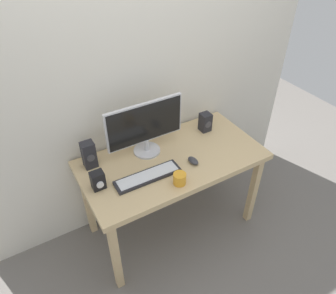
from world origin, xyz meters
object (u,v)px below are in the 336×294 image
Objects in this scene: monitor at (145,126)px; coffee_mug at (180,179)px; mouse at (193,161)px; keyboard_primary at (148,176)px; speaker_left at (89,155)px; audio_controller at (98,180)px; desk at (172,166)px; speaker_right at (205,122)px.

coffee_mug is (0.03, -0.43, -0.19)m from monitor.
keyboard_primary is at bearing 171.45° from mouse.
mouse is at bearing -27.65° from speaker_left.
audio_controller is at bearing 166.09° from keyboard_primary.
mouse is (0.10, -0.12, 0.10)m from desk.
audio_controller reaches higher than mouse.
desk is 0.38m from monitor.
speaker_left is at bearing 134.22° from coffee_mug.
keyboard_primary is at bearing -159.63° from desk.
speaker_right is 0.98m from speaker_left.
mouse reaches higher than keyboard_primary.
desk is 0.60m from audio_controller.
speaker_left reaches higher than coffee_mug.
desk is at bearing -21.90° from speaker_left.
keyboard_primary is 0.45m from speaker_left.
speaker_right is 0.67m from coffee_mug.
speaker_left is 0.24m from audio_controller.
speaker_left is (-0.66, 0.34, 0.08)m from mouse.
speaker_right is at bearing 39.76° from coffee_mug.
monitor reaches higher than mouse.
speaker_right is at bearing 0.03° from monitor.
speaker_left is (-0.43, 0.05, -0.12)m from monitor.
keyboard_primary is at bearing -46.79° from speaker_left.
monitor is (-0.13, 0.18, 0.31)m from desk.
speaker_right is 1.76× the size of coffee_mug.
speaker_right is (0.42, 0.18, 0.16)m from desk.
coffee_mug is at bearing -45.78° from speaker_left.
monitor is 6.76× the size of coffee_mug.
audio_controller is at bearing 166.79° from mouse.
desk is 10.49× the size of audio_controller.
coffee_mug is at bearing -43.82° from keyboard_primary.
desk is at bearing 69.48° from coffee_mug.
audio_controller is at bearing -96.50° from speaker_left.
coffee_mug reaches higher than keyboard_primary.
mouse is 1.13× the size of coffee_mug.
desk is at bearing 126.03° from mouse.
mouse is at bearing 33.19° from coffee_mug.
mouse is 0.69m from audio_controller.
monitor is 0.57m from speaker_right.
speaker_left reaches higher than mouse.
monitor is 0.47m from coffee_mug.
coffee_mug reaches higher than desk.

